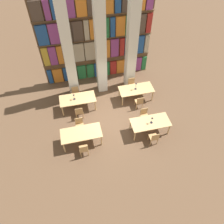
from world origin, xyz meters
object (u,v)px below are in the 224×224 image
chair_3 (144,115)px  desk_lamp_1 (74,96)px  pillar_center (101,47)px  reading_table_2 (78,99)px  reading_table_1 (150,123)px  chair_6 (139,102)px  chair_7 (132,84)px  chair_1 (80,125)px  pillar_left (68,51)px  chair_5 (76,93)px  chair_4 (79,112)px  desk_lamp_0 (152,119)px  chair_2 (154,137)px  reading_table_0 (81,134)px  desk_lamp_2 (136,85)px  pillar_right (132,43)px  chair_0 (84,149)px  reading_table_3 (136,90)px

chair_3 → desk_lamp_1: (-3.56, 1.78, 0.56)m
pillar_center → reading_table_2: pillar_center is taller
reading_table_1 → chair_6: size_ratio=2.31×
chair_7 → chair_1: bearing=34.1°
pillar_left → desk_lamp_1: size_ratio=15.57×
reading_table_2 → chair_5: 0.79m
desk_lamp_1 → chair_6: bearing=-11.7°
pillar_center → chair_4: (-1.72, -2.08, -2.53)m
desk_lamp_0 → chair_5: 4.88m
chair_7 → chair_3: bearing=88.9°
chair_2 → chair_7: same height
chair_3 → chair_7: 2.55m
chair_1 → chair_3: size_ratio=1.00×
pillar_left → chair_6: 4.79m
pillar_center → chair_1: pillar_center is taller
reading_table_0 → desk_lamp_2: desk_lamp_2 is taller
pillar_right → chair_0: size_ratio=6.87×
chair_3 → reading_table_3: bearing=-92.6°
reading_table_0 → chair_6: size_ratio=2.31×
reading_table_0 → desk_lamp_1: bearing=91.1°
pillar_left → desk_lamp_2: size_ratio=12.66×
chair_2 → reading_table_3: bearing=88.6°
pillar_right → chair_3: 4.01m
desk_lamp_2 → pillar_left: bearing=159.3°
reading_table_2 → desk_lamp_1: desk_lamp_1 is taller
chair_6 → reading_table_1: bearing=-90.2°
chair_0 → chair_4: same height
pillar_right → desk_lamp_1: pillar_right is taller
pillar_center → pillar_left: bearing=180.0°
desk_lamp_0 → chair_4: (-3.49, 1.84, -0.58)m
chair_4 → reading_table_3: size_ratio=0.43×
chair_6 → pillar_center: bearing=130.1°
chair_0 → reading_table_2: size_ratio=0.43×
desk_lamp_1 → reading_table_3: size_ratio=0.19×
pillar_center → reading_table_3: 3.20m
chair_2 → chair_3: (0.00, 1.52, 0.00)m
pillar_left → chair_0: (-0.07, -4.49, -2.53)m
pillar_right → desk_lamp_2: (-0.01, -1.32, -1.91)m
pillar_left → chair_7: pillar_left is taller
reading_table_1 → reading_table_2: 4.27m
reading_table_1 → pillar_right: bearing=90.0°
pillar_center → desk_lamp_0: 4.72m
pillar_left → chair_7: bearing=-9.2°
reading_table_3 → desk_lamp_0: bearing=-90.1°
pillar_center → chair_7: 3.13m
pillar_center → chair_6: bearing=-49.9°
reading_table_1 → chair_3: size_ratio=2.31×
chair_2 → pillar_left: bearing=126.7°
chair_3 → chair_4: same height
desk_lamp_1 → desk_lamp_2: bearing=0.2°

